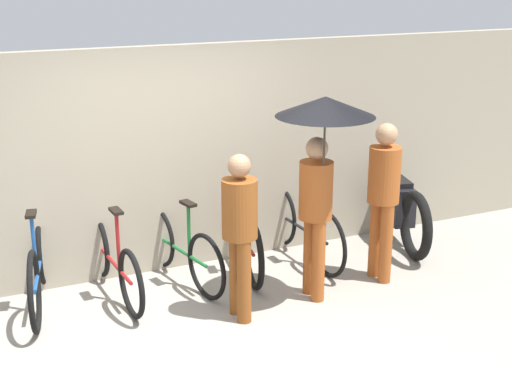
{
  "coord_description": "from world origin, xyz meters",
  "views": [
    {
      "loc": [
        -2.09,
        -5.05,
        3.11
      ],
      "look_at": [
        0.65,
        0.96,
        1.0
      ],
      "focal_mm": 50.0,
      "sensor_mm": 36.0,
      "label": 1
    }
  ],
  "objects_px": {
    "parked_bicycle_3": "(242,236)",
    "pedestrian_trailing": "(383,190)",
    "parked_bicycle_0": "(38,266)",
    "parked_bicycle_4": "(302,227)",
    "motorcycle": "(395,204)",
    "parked_bicycle_1": "(114,261)",
    "pedestrian_center": "(321,147)",
    "pedestrian_leading": "(240,226)",
    "parked_bicycle_2": "(181,248)"
  },
  "relations": [
    {
      "from": "parked_bicycle_4",
      "to": "pedestrian_center",
      "type": "relative_size",
      "value": 0.86
    },
    {
      "from": "parked_bicycle_1",
      "to": "parked_bicycle_3",
      "type": "bearing_deg",
      "value": -90.39
    },
    {
      "from": "parked_bicycle_3",
      "to": "pedestrian_leading",
      "type": "bearing_deg",
      "value": 166.21
    },
    {
      "from": "parked_bicycle_1",
      "to": "parked_bicycle_2",
      "type": "relative_size",
      "value": 1.05
    },
    {
      "from": "parked_bicycle_0",
      "to": "pedestrian_leading",
      "type": "relative_size",
      "value": 1.13
    },
    {
      "from": "parked_bicycle_0",
      "to": "parked_bicycle_4",
      "type": "xyz_separation_m",
      "value": [
        2.8,
        -0.05,
        -0.02
      ]
    },
    {
      "from": "parked_bicycle_3",
      "to": "pedestrian_trailing",
      "type": "bearing_deg",
      "value": -115.36
    },
    {
      "from": "pedestrian_leading",
      "to": "parked_bicycle_3",
      "type": "bearing_deg",
      "value": -114.44
    },
    {
      "from": "parked_bicycle_4",
      "to": "pedestrian_leading",
      "type": "bearing_deg",
      "value": 128.03
    },
    {
      "from": "pedestrian_center",
      "to": "parked_bicycle_3",
      "type": "bearing_deg",
      "value": -68.94
    },
    {
      "from": "parked_bicycle_2",
      "to": "parked_bicycle_3",
      "type": "xyz_separation_m",
      "value": [
        0.7,
        0.05,
        0.01
      ]
    },
    {
      "from": "motorcycle",
      "to": "parked_bicycle_1",
      "type": "bearing_deg",
      "value": 106.88
    },
    {
      "from": "pedestrian_leading",
      "to": "motorcycle",
      "type": "bearing_deg",
      "value": -156.38
    },
    {
      "from": "parked_bicycle_3",
      "to": "pedestrian_trailing",
      "type": "xyz_separation_m",
      "value": [
        1.18,
        -0.85,
        0.6
      ]
    },
    {
      "from": "parked_bicycle_2",
      "to": "parked_bicycle_1",
      "type": "bearing_deg",
      "value": 81.24
    },
    {
      "from": "parked_bicycle_2",
      "to": "pedestrian_center",
      "type": "distance_m",
      "value": 1.85
    },
    {
      "from": "parked_bicycle_1",
      "to": "parked_bicycle_3",
      "type": "distance_m",
      "value": 1.4
    },
    {
      "from": "motorcycle",
      "to": "parked_bicycle_0",
      "type": "bearing_deg",
      "value": 105.4
    },
    {
      "from": "parked_bicycle_2",
      "to": "pedestrian_center",
      "type": "height_order",
      "value": "pedestrian_center"
    },
    {
      "from": "pedestrian_center",
      "to": "parked_bicycle_4",
      "type": "bearing_deg",
      "value": -107.57
    },
    {
      "from": "parked_bicycle_0",
      "to": "pedestrian_center",
      "type": "relative_size",
      "value": 0.88
    },
    {
      "from": "parked_bicycle_0",
      "to": "pedestrian_trailing",
      "type": "height_order",
      "value": "pedestrian_trailing"
    },
    {
      "from": "parked_bicycle_4",
      "to": "pedestrian_leading",
      "type": "distance_m",
      "value": 1.62
    },
    {
      "from": "parked_bicycle_3",
      "to": "pedestrian_center",
      "type": "xyz_separation_m",
      "value": [
        0.35,
        -1.02,
        1.17
      ]
    },
    {
      "from": "parked_bicycle_2",
      "to": "pedestrian_leading",
      "type": "xyz_separation_m",
      "value": [
        0.24,
        -0.99,
        0.55
      ]
    },
    {
      "from": "parked_bicycle_3",
      "to": "parked_bicycle_2",
      "type": "bearing_deg",
      "value": 104.6
    },
    {
      "from": "pedestrian_center",
      "to": "parked_bicycle_0",
      "type": "bearing_deg",
      "value": -20.69
    },
    {
      "from": "parked_bicycle_4",
      "to": "pedestrian_trailing",
      "type": "height_order",
      "value": "pedestrian_trailing"
    },
    {
      "from": "parked_bicycle_0",
      "to": "pedestrian_leading",
      "type": "height_order",
      "value": "pedestrian_leading"
    },
    {
      "from": "pedestrian_leading",
      "to": "pedestrian_center",
      "type": "bearing_deg",
      "value": -178.94
    },
    {
      "from": "pedestrian_leading",
      "to": "parked_bicycle_2",
      "type": "bearing_deg",
      "value": -76.83
    },
    {
      "from": "motorcycle",
      "to": "pedestrian_center",
      "type": "bearing_deg",
      "value": 137.88
    },
    {
      "from": "pedestrian_leading",
      "to": "pedestrian_center",
      "type": "xyz_separation_m",
      "value": [
        0.82,
        0.02,
        0.63
      ]
    },
    {
      "from": "parked_bicycle_1",
      "to": "parked_bicycle_2",
      "type": "height_order",
      "value": "parked_bicycle_1"
    },
    {
      "from": "parked_bicycle_3",
      "to": "parked_bicycle_4",
      "type": "distance_m",
      "value": 0.7
    },
    {
      "from": "parked_bicycle_4",
      "to": "pedestrian_center",
      "type": "height_order",
      "value": "pedestrian_center"
    },
    {
      "from": "pedestrian_leading",
      "to": "motorcycle",
      "type": "xyz_separation_m",
      "value": [
        2.46,
        1.09,
        -0.48
      ]
    },
    {
      "from": "parked_bicycle_3",
      "to": "motorcycle",
      "type": "bearing_deg",
      "value": -78.2
    },
    {
      "from": "parked_bicycle_4",
      "to": "parked_bicycle_3",
      "type": "bearing_deg",
      "value": 83.68
    },
    {
      "from": "parked_bicycle_0",
      "to": "parked_bicycle_1",
      "type": "relative_size",
      "value": 1.03
    },
    {
      "from": "parked_bicycle_2",
      "to": "pedestrian_leading",
      "type": "relative_size",
      "value": 1.04
    },
    {
      "from": "parked_bicycle_4",
      "to": "pedestrian_center",
      "type": "bearing_deg",
      "value": 158.13
    },
    {
      "from": "parked_bicycle_4",
      "to": "pedestrian_leading",
      "type": "height_order",
      "value": "pedestrian_leading"
    },
    {
      "from": "parked_bicycle_0",
      "to": "motorcycle",
      "type": "height_order",
      "value": "parked_bicycle_0"
    },
    {
      "from": "parked_bicycle_4",
      "to": "motorcycle",
      "type": "relative_size",
      "value": 0.86
    },
    {
      "from": "parked_bicycle_0",
      "to": "parked_bicycle_3",
      "type": "xyz_separation_m",
      "value": [
        2.1,
        -0.0,
        -0.03
      ]
    },
    {
      "from": "parked_bicycle_1",
      "to": "motorcycle",
      "type": "relative_size",
      "value": 0.85
    },
    {
      "from": "parked_bicycle_3",
      "to": "pedestrian_trailing",
      "type": "distance_m",
      "value": 1.57
    },
    {
      "from": "parked_bicycle_3",
      "to": "pedestrian_leading",
      "type": "xyz_separation_m",
      "value": [
        -0.47,
        -1.04,
        0.54
      ]
    },
    {
      "from": "pedestrian_trailing",
      "to": "motorcycle",
      "type": "xyz_separation_m",
      "value": [
        0.81,
        0.9,
        -0.54
      ]
    }
  ]
}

